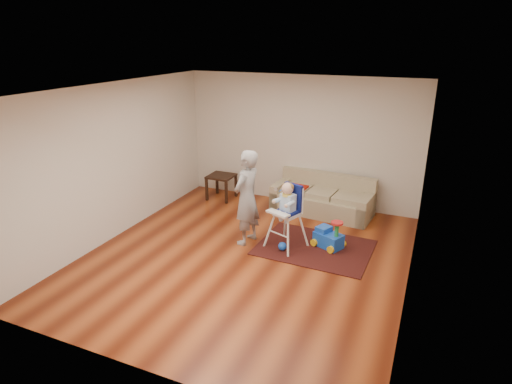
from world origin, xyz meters
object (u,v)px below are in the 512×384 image
at_px(toy_ball, 282,246).
at_px(adult, 247,198).
at_px(sofa, 322,195).
at_px(ride_on_toy, 329,233).
at_px(high_chair, 287,216).
at_px(side_table, 221,187).

height_order(toy_ball, adult, adult).
height_order(sofa, ride_on_toy, sofa).
bearing_deg(high_chair, sofa, 104.94).
bearing_deg(side_table, ride_on_toy, -26.46).
relative_size(ride_on_toy, toy_ball, 3.57).
bearing_deg(toy_ball, side_table, 139.00).
bearing_deg(toy_ball, high_chair, 88.69).
relative_size(toy_ball, adult, 0.09).
height_order(sofa, adult, adult).
relative_size(toy_ball, high_chair, 0.12).
xyz_separation_m(toy_ball, adult, (-0.69, 0.08, 0.74)).
relative_size(ride_on_toy, adult, 0.31).
xyz_separation_m(sofa, adult, (-0.86, -1.80, 0.44)).
distance_m(toy_ball, high_chair, 0.51).
distance_m(sofa, adult, 2.04).
bearing_deg(sofa, adult, -109.89).
xyz_separation_m(sofa, side_table, (-2.27, -0.06, -0.12)).
distance_m(ride_on_toy, adult, 1.52).
height_order(side_table, toy_ball, side_table).
relative_size(high_chair, adult, 0.70).
bearing_deg(sofa, ride_on_toy, -64.97).
distance_m(side_table, adult, 2.31).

